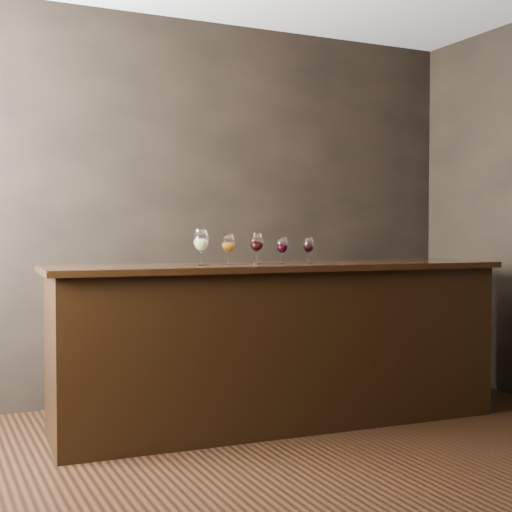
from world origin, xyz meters
name	(u,v)px	position (x,y,z in m)	size (l,w,h in m)	color
ground	(303,505)	(0.00, 0.00, 0.00)	(5.00, 5.00, 0.00)	black
room_shell	(245,101)	(-0.23, 0.11, 1.81)	(5.02, 4.52, 2.81)	black
bar_counter	(280,347)	(0.52, 1.24, 0.50)	(2.83, 0.61, 0.99)	black
bar_top	(280,266)	(0.52, 1.24, 1.01)	(2.93, 0.68, 0.04)	black
back_bar_shelf	(212,348)	(0.37, 2.03, 0.39)	(2.14, 0.40, 0.77)	black
glass_white	(201,241)	(-0.02, 1.22, 1.17)	(0.09, 0.09, 0.22)	white
glass_amber	(228,244)	(0.16, 1.23, 1.16)	(0.08, 0.08, 0.19)	white
glass_red_a	(257,243)	(0.36, 1.25, 1.16)	(0.08, 0.08, 0.19)	white
glass_red_b	(282,246)	(0.52, 1.22, 1.14)	(0.07, 0.07, 0.17)	white
glass_red_c	(308,245)	(0.71, 1.22, 1.14)	(0.07, 0.07, 0.17)	white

